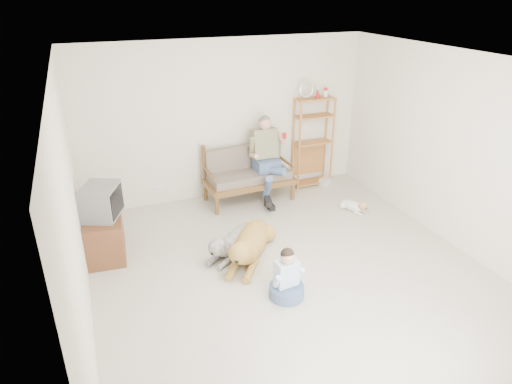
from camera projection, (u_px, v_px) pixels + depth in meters
name	position (u px, v px, depth m)	size (l,w,h in m)	color
floor	(293.00, 274.00, 5.98)	(5.50, 5.50, 0.00)	beige
ceiling	(301.00, 63.00, 4.85)	(5.50, 5.50, 0.00)	white
wall_back	(225.00, 120.00, 7.74)	(5.00, 5.00, 0.00)	silver
wall_front	(475.00, 327.00, 3.09)	(5.00, 5.00, 0.00)	silver
wall_left	(73.00, 215.00, 4.59)	(5.50, 5.50, 0.00)	silver
wall_right	(461.00, 153.00, 6.24)	(5.50, 5.50, 0.00)	silver
loveseat	(248.00, 173.00, 7.89)	(1.53, 0.76, 0.95)	brown
man	(268.00, 165.00, 7.70)	(0.56, 0.80, 1.30)	#54679A
etagere	(313.00, 141.00, 8.31)	(0.73, 0.32, 1.94)	#AE7236
book_stack	(325.00, 182.00, 8.60)	(0.20, 0.15, 0.13)	white
tv_stand	(104.00, 235.00, 6.31)	(0.57, 0.94, 0.60)	brown
crt_tv	(101.00, 201.00, 6.07)	(0.60, 0.66, 0.45)	slate
wall_outlet	(157.00, 188.00, 7.75)	(0.12, 0.02, 0.08)	white
golden_retriever	(249.00, 244.00, 6.27)	(1.04, 1.44, 0.50)	#A27B38
shaggy_dog	(233.00, 242.00, 6.41)	(1.07, 0.94, 0.40)	silver
terrier	(355.00, 206.00, 7.58)	(0.32, 0.60, 0.24)	white
child	(287.00, 279.00, 5.46)	(0.43, 0.43, 0.67)	#54679A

